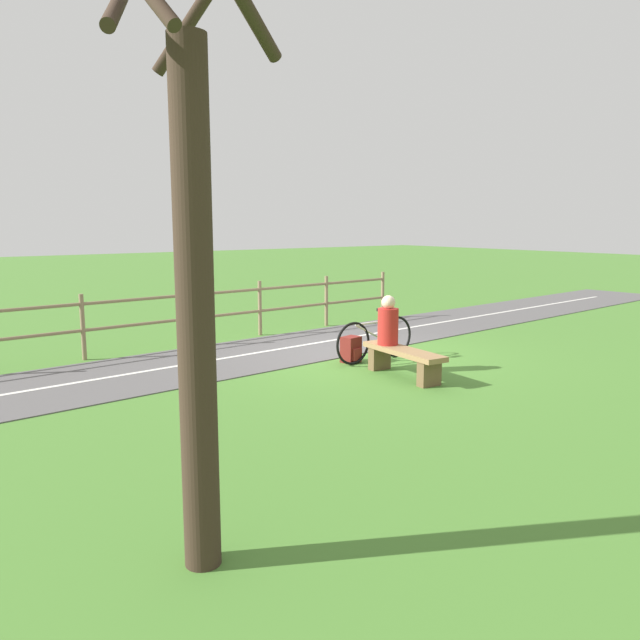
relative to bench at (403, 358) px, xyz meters
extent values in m
plane|color=#477A2D|center=(1.63, -0.51, -0.31)|extent=(80.00, 80.00, 0.00)
cube|color=#565454|center=(2.70, 3.49, -0.31)|extent=(5.15, 36.09, 0.02)
cube|color=silver|center=(2.70, 3.49, -0.30)|extent=(2.38, 31.93, 0.00)
cube|color=#937047|center=(0.00, 0.00, 0.10)|extent=(1.67, 0.54, 0.08)
cube|color=brown|center=(-0.61, 0.06, -0.13)|extent=(0.19, 0.36, 0.38)
cube|color=brown|center=(0.61, -0.06, -0.13)|extent=(0.19, 0.36, 0.38)
cylinder|color=#B2231E|center=(0.40, -0.04, 0.44)|extent=(0.36, 0.36, 0.59)
sphere|color=beige|center=(0.40, -0.04, 0.83)|extent=(0.22, 0.22, 0.22)
torus|color=black|center=(1.13, 0.09, 0.06)|extent=(0.07, 0.75, 0.74)
torus|color=black|center=(1.16, -0.95, 0.06)|extent=(0.07, 0.75, 0.74)
cylinder|color=silver|center=(1.14, -0.43, 0.37)|extent=(0.06, 0.88, 0.04)
cylinder|color=silver|center=(1.14, -0.28, 0.22)|extent=(0.05, 0.64, 0.35)
cylinder|color=silver|center=(1.15, -0.59, 0.47)|extent=(0.03, 0.03, 0.20)
cube|color=black|center=(1.15, -0.59, 0.58)|extent=(0.09, 0.20, 0.05)
cube|color=maroon|center=(1.30, -0.01, -0.09)|extent=(0.30, 0.35, 0.45)
cube|color=maroon|center=(1.17, -0.04, -0.15)|extent=(0.08, 0.22, 0.20)
cylinder|color=#847051|center=(4.74, -3.87, 0.28)|extent=(0.08, 0.08, 1.18)
cylinder|color=#847051|center=(4.62, -1.98, 0.28)|extent=(0.08, 0.08, 1.18)
cylinder|color=#847051|center=(4.50, -0.10, 0.28)|extent=(0.08, 0.08, 1.18)
cylinder|color=#847051|center=(4.38, 1.79, 0.28)|extent=(0.08, 0.08, 1.18)
cylinder|color=#847051|center=(4.27, 3.67, 0.28)|extent=(0.08, 0.08, 1.18)
cylinder|color=#847051|center=(4.21, 4.62, 0.69)|extent=(1.12, 16.98, 0.06)
cylinder|color=#847051|center=(4.21, 4.62, 0.22)|extent=(1.12, 16.98, 0.06)
cylinder|color=#38281E|center=(-3.04, 4.93, 1.48)|extent=(0.26, 0.26, 3.59)
cylinder|color=#38281E|center=(-2.85, 5.29, 3.42)|extent=(0.80, 0.48, 0.56)
camera|label=1|loc=(-6.82, 6.69, 2.10)|focal=34.60mm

